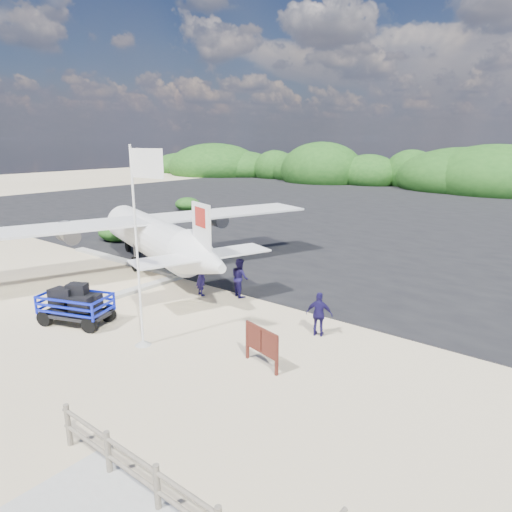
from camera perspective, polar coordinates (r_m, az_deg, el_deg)
The scene contains 11 objects.
ground at distance 16.24m, azimuth -11.96°, elevation -9.69°, with size 160.00×160.00×0.00m, color beige.
asphalt_apron at distance 41.44m, azimuth 21.94°, elevation 4.31°, with size 90.00×50.00×0.04m, color #B2B2B2, non-canonical shape.
lagoon at distance 24.17m, azimuth -22.91°, elevation -2.45°, with size 9.00×7.00×0.40m, color #B2B2B2, non-canonical shape.
vegetation_band at distance 65.60m, azimuth 28.50°, elevation 6.99°, with size 124.00×8.00×4.40m, color #B2B2B2, non-canonical shape.
fence at distance 9.63m, azimuth -12.05°, elevation -28.83°, with size 6.40×2.00×1.10m, color #B2B2B2, non-canonical shape.
baggage_cart at distance 18.09m, azimuth -21.40°, elevation -7.85°, with size 2.69×1.54×1.34m, color #0D1DD1, non-canonical shape.
flagpole at distance 15.68m, azimuth -13.91°, elevation -10.72°, with size 1.28×0.53×6.40m, color white, non-canonical shape.
signboard at distance 13.93m, azimuth 0.69°, elevation -13.62°, with size 1.53×0.14×1.26m, color #582219, non-canonical shape.
crew_a at distance 19.70m, azimuth -6.93°, elevation -2.68°, with size 0.57×0.38×1.57m, color #191246.
crew_b at distance 19.42m, azimuth -2.03°, elevation -2.70°, with size 0.81×0.63×1.66m, color #191246.
crew_c at distance 15.75m, azimuth 7.91°, elevation -7.22°, with size 0.91×0.38×1.55m, color #191246.
Camera 1 is at (11.65, -9.23, 6.56)m, focal length 32.00 mm.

